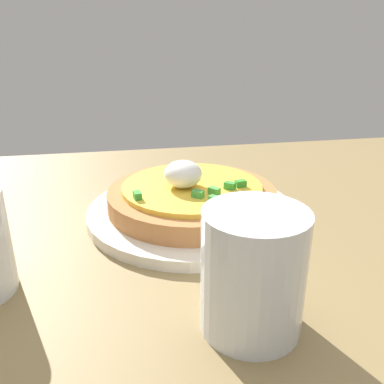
{
  "coord_description": "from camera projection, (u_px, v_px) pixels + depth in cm",
  "views": [
    {
      "loc": [
        11.47,
        37.94,
        24.3
      ],
      "look_at": [
        3.17,
        -7.58,
        5.57
      ],
      "focal_mm": 38.17,
      "sensor_mm": 36.0,
      "label": 1
    }
  ],
  "objects": [
    {
      "name": "dining_table",
      "position": [
        232.0,
        252.0,
        0.45
      ],
      "size": [
        108.3,
        77.99,
        2.27
      ],
      "primitive_type": "cube",
      "color": "olive",
      "rests_on": "ground"
    },
    {
      "name": "plate",
      "position": [
        192.0,
        212.0,
        0.51
      ],
      "size": [
        25.78,
        25.78,
        1.3
      ],
      "primitive_type": "cylinder",
      "color": "silver",
      "rests_on": "dining_table"
    },
    {
      "name": "pizza",
      "position": [
        192.0,
        195.0,
        0.5
      ],
      "size": [
        20.58,
        20.58,
        6.17
      ],
      "color": "#BD7943",
      "rests_on": "plate"
    },
    {
      "name": "cup_far",
      "position": [
        252.0,
        277.0,
        0.31
      ],
      "size": [
        7.96,
        7.96,
        9.91
      ],
      "color": "silver",
      "rests_on": "dining_table"
    }
  ]
}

